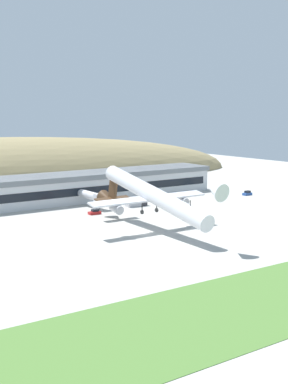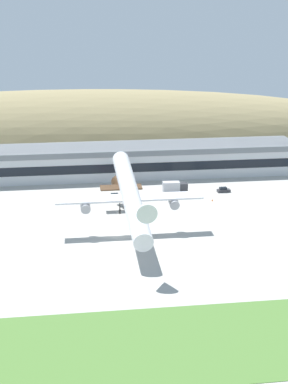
% 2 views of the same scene
% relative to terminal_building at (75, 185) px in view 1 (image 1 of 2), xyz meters
% --- Properties ---
extents(ground_plane, '(363.19, 363.19, 0.00)m').
position_rel_terminal_building_xyz_m(ground_plane, '(-8.55, -55.37, -5.54)').
color(ground_plane, '#ADAAA3').
extents(terminal_building, '(110.94, 16.54, 9.76)m').
position_rel_terminal_building_xyz_m(terminal_building, '(0.00, 0.00, 0.00)').
color(terminal_building, silver).
rests_on(terminal_building, ground_plane).
extents(jetway_0, '(3.38, 14.40, 5.43)m').
position_rel_terminal_building_xyz_m(jetway_0, '(-1.59, -15.71, -1.54)').
color(jetway_0, silver).
rests_on(jetway_0, ground_plane).
extents(cargo_airplane, '(35.24, 53.07, 13.72)m').
position_rel_terminal_building_xyz_m(cargo_airplane, '(-5.22, -54.16, 3.98)').
color(cargo_airplane, silver).
extents(service_car_0, '(3.86, 1.79, 1.44)m').
position_rel_terminal_building_xyz_m(service_car_0, '(26.18, -22.89, -4.94)').
color(service_car_0, '#333338').
rests_on(service_car_0, ground_plane).
extents(service_car_1, '(3.85, 1.95, 1.59)m').
position_rel_terminal_building_xyz_m(service_car_1, '(-6.22, -25.25, -4.88)').
color(service_car_1, '#B21E1E').
rests_on(service_car_1, ground_plane).
extents(service_car_2, '(3.87, 2.02, 1.69)m').
position_rel_terminal_building_xyz_m(service_car_2, '(59.29, -25.41, -4.84)').
color(service_car_2, '#264C99').
rests_on(service_car_2, ground_plane).
extents(fuel_truck, '(7.33, 2.74, 3.14)m').
position_rel_terminal_building_xyz_m(fuel_truck, '(11.98, -20.94, -4.03)').
color(fuel_truck, '#333338').
rests_on(fuel_truck, ground_plane).
extents(traffic_cone_0, '(0.52, 0.52, 0.58)m').
position_rel_terminal_building_xyz_m(traffic_cone_0, '(20.76, -31.13, -5.25)').
color(traffic_cone_0, orange).
rests_on(traffic_cone_0, ground_plane).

